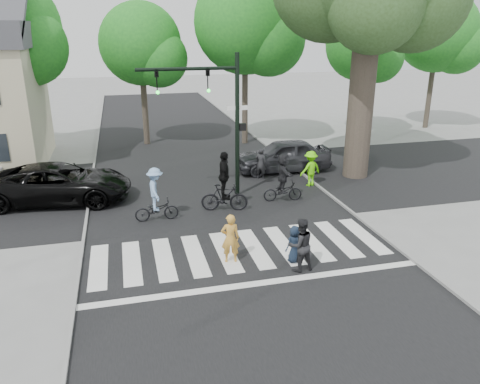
{
  "coord_description": "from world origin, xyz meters",
  "views": [
    {
      "loc": [
        -3.44,
        -12.44,
        6.95
      ],
      "look_at": [
        0.5,
        3.0,
        1.3
      ],
      "focal_mm": 35.0,
      "sensor_mm": 36.0,
      "label": 1
    }
  ],
  "objects_px": {
    "traffic_signal": "(217,106)",
    "car_suv": "(59,183)",
    "pedestrian_child": "(295,244)",
    "cyclist_left": "(156,198)",
    "cyclist_mid": "(224,187)",
    "car_grey": "(283,156)",
    "pedestrian_woman": "(230,238)",
    "cyclist_right": "(283,180)",
    "pedestrian_adult": "(300,245)"
  },
  "relations": [
    {
      "from": "pedestrian_adult",
      "to": "car_suv",
      "type": "distance_m",
      "value": 11.0
    },
    {
      "from": "cyclist_mid",
      "to": "car_suv",
      "type": "xyz_separation_m",
      "value": [
        -6.43,
        2.68,
        -0.19
      ]
    },
    {
      "from": "traffic_signal",
      "to": "cyclist_left",
      "type": "height_order",
      "value": "traffic_signal"
    },
    {
      "from": "pedestrian_adult",
      "to": "cyclist_right",
      "type": "relative_size",
      "value": 0.81
    },
    {
      "from": "traffic_signal",
      "to": "car_suv",
      "type": "bearing_deg",
      "value": 170.89
    },
    {
      "from": "cyclist_left",
      "to": "car_grey",
      "type": "xyz_separation_m",
      "value": [
        6.74,
        4.92,
        -0.08
      ]
    },
    {
      "from": "pedestrian_child",
      "to": "car_grey",
      "type": "bearing_deg",
      "value": -121.8
    },
    {
      "from": "traffic_signal",
      "to": "cyclist_mid",
      "type": "height_order",
      "value": "traffic_signal"
    },
    {
      "from": "cyclist_left",
      "to": "pedestrian_woman",
      "type": "bearing_deg",
      "value": -63.54
    },
    {
      "from": "cyclist_left",
      "to": "cyclist_mid",
      "type": "xyz_separation_m",
      "value": [
        2.7,
        0.35,
        0.1
      ]
    },
    {
      "from": "pedestrian_child",
      "to": "car_suv",
      "type": "xyz_separation_m",
      "value": [
        -7.61,
        7.43,
        0.21
      ]
    },
    {
      "from": "cyclist_mid",
      "to": "pedestrian_child",
      "type": "bearing_deg",
      "value": -76.12
    },
    {
      "from": "car_suv",
      "to": "pedestrian_child",
      "type": "bearing_deg",
      "value": -127.01
    },
    {
      "from": "cyclist_right",
      "to": "pedestrian_adult",
      "type": "bearing_deg",
      "value": -104.29
    },
    {
      "from": "cyclist_mid",
      "to": "cyclist_right",
      "type": "distance_m",
      "value": 2.66
    },
    {
      "from": "traffic_signal",
      "to": "cyclist_mid",
      "type": "bearing_deg",
      "value": -93.3
    },
    {
      "from": "traffic_signal",
      "to": "car_suv",
      "type": "distance_m",
      "value": 7.3
    },
    {
      "from": "car_suv",
      "to": "cyclist_left",
      "type": "bearing_deg",
      "value": -121.72
    },
    {
      "from": "cyclist_left",
      "to": "pedestrian_adult",
      "type": "bearing_deg",
      "value": -52.19
    },
    {
      "from": "pedestrian_child",
      "to": "pedestrian_woman",
      "type": "bearing_deg",
      "value": -29.22
    },
    {
      "from": "pedestrian_child",
      "to": "car_suv",
      "type": "height_order",
      "value": "car_suv"
    },
    {
      "from": "traffic_signal",
      "to": "car_suv",
      "type": "xyz_separation_m",
      "value": [
        -6.53,
        1.05,
        -3.09
      ]
    },
    {
      "from": "pedestrian_adult",
      "to": "pedestrian_child",
      "type": "bearing_deg",
      "value": -100.25
    },
    {
      "from": "pedestrian_child",
      "to": "cyclist_left",
      "type": "height_order",
      "value": "cyclist_left"
    },
    {
      "from": "pedestrian_adult",
      "to": "cyclist_right",
      "type": "xyz_separation_m",
      "value": [
        1.47,
        5.77,
        0.08
      ]
    },
    {
      "from": "pedestrian_child",
      "to": "cyclist_left",
      "type": "relative_size",
      "value": 0.58
    },
    {
      "from": "pedestrian_woman",
      "to": "car_grey",
      "type": "bearing_deg",
      "value": -111.6
    },
    {
      "from": "traffic_signal",
      "to": "cyclist_right",
      "type": "xyz_separation_m",
      "value": [
        2.52,
        -1.16,
        -2.98
      ]
    },
    {
      "from": "pedestrian_child",
      "to": "cyclist_right",
      "type": "distance_m",
      "value": 5.43
    },
    {
      "from": "pedestrian_woman",
      "to": "cyclist_left",
      "type": "distance_m",
      "value": 4.36
    },
    {
      "from": "pedestrian_child",
      "to": "car_suv",
      "type": "distance_m",
      "value": 10.64
    },
    {
      "from": "cyclist_right",
      "to": "car_grey",
      "type": "bearing_deg",
      "value": 70.74
    },
    {
      "from": "traffic_signal",
      "to": "cyclist_left",
      "type": "relative_size",
      "value": 2.9
    },
    {
      "from": "car_grey",
      "to": "car_suv",
      "type": "bearing_deg",
      "value": -76.96
    },
    {
      "from": "pedestrian_adult",
      "to": "cyclist_left",
      "type": "height_order",
      "value": "cyclist_left"
    },
    {
      "from": "traffic_signal",
      "to": "pedestrian_woman",
      "type": "bearing_deg",
      "value": -98.2
    },
    {
      "from": "pedestrian_woman",
      "to": "pedestrian_child",
      "type": "relative_size",
      "value": 1.33
    },
    {
      "from": "pedestrian_adult",
      "to": "car_grey",
      "type": "relative_size",
      "value": 0.35
    },
    {
      "from": "pedestrian_woman",
      "to": "car_grey",
      "type": "distance_m",
      "value": 10.04
    },
    {
      "from": "cyclist_left",
      "to": "car_suv",
      "type": "height_order",
      "value": "cyclist_left"
    },
    {
      "from": "cyclist_right",
      "to": "car_grey",
      "type": "height_order",
      "value": "cyclist_right"
    },
    {
      "from": "pedestrian_adult",
      "to": "cyclist_mid",
      "type": "height_order",
      "value": "cyclist_mid"
    },
    {
      "from": "pedestrian_child",
      "to": "cyclist_right",
      "type": "height_order",
      "value": "cyclist_right"
    },
    {
      "from": "pedestrian_adult",
      "to": "cyclist_mid",
      "type": "relative_size",
      "value": 0.69
    },
    {
      "from": "pedestrian_woman",
      "to": "cyclist_mid",
      "type": "bearing_deg",
      "value": -93.13
    },
    {
      "from": "car_suv",
      "to": "pedestrian_adult",
      "type": "bearing_deg",
      "value": -129.15
    },
    {
      "from": "pedestrian_child",
      "to": "car_grey",
      "type": "height_order",
      "value": "car_grey"
    },
    {
      "from": "pedestrian_woman",
      "to": "cyclist_right",
      "type": "xyz_separation_m",
      "value": [
        3.37,
        4.73,
        0.13
      ]
    },
    {
      "from": "pedestrian_woman",
      "to": "car_suv",
      "type": "xyz_separation_m",
      "value": [
        -5.68,
        6.93,
        0.01
      ]
    },
    {
      "from": "pedestrian_child",
      "to": "cyclist_left",
      "type": "xyz_separation_m",
      "value": [
        -3.87,
        4.4,
        0.3
      ]
    }
  ]
}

